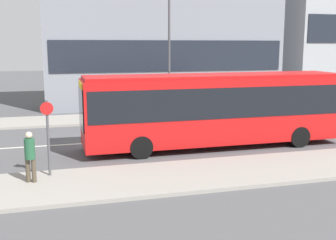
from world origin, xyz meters
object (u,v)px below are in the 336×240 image
Objects in this scene: city_bus at (215,105)px; parked_car_0 at (302,109)px; street_lamp at (169,44)px; pedestrian_near_stop at (30,154)px; bus_stop_sign at (48,132)px.

parked_car_0 is at bearing 39.01° from city_bus.
street_lamp is (-0.15, 7.15, 2.76)m from city_bus.
street_lamp reaches higher than city_bus.
pedestrian_near_stop reaches higher than parked_car_0.
bus_stop_sign reaches higher than parked_car_0.
street_lamp reaches higher than pedestrian_near_stop.
bus_stop_sign is 12.72m from street_lamp.
bus_stop_sign is (-7.34, -2.91, -0.24)m from city_bus.
parked_car_0 is 9.37m from street_lamp.
pedestrian_near_stop is 1.02m from bus_stop_sign.
street_lamp is at bearing 96.28° from city_bus.
city_bus reaches higher than pedestrian_near_stop.
city_bus is 7.90m from bus_stop_sign.
street_lamp is at bearing -107.31° from pedestrian_near_stop.
city_bus reaches higher than bus_stop_sign.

